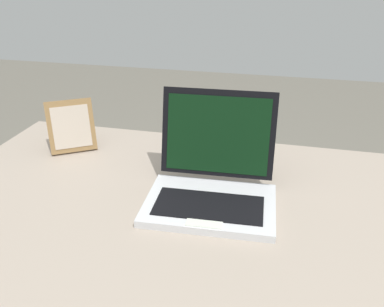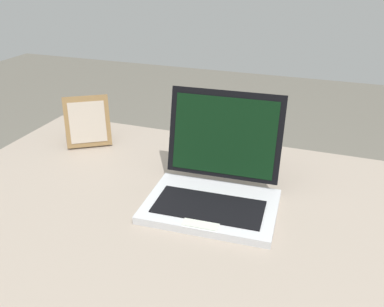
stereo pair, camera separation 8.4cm
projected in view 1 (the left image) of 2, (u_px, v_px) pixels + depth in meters
desk at (195, 239)px, 0.97m from camera, size 1.31×0.79×0.74m
laptop_front at (212, 182)px, 0.93m from camera, size 0.31×0.27×0.24m
photo_frame at (71, 126)px, 1.17m from camera, size 0.14×0.11×0.15m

